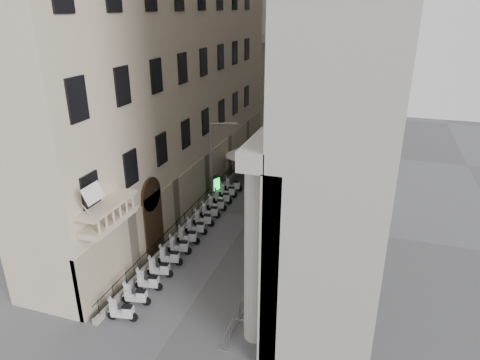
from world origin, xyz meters
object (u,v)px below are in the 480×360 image
Objects in this scene: scooter_0 at (124,320)px; security_tent at (247,149)px; street_lamp at (214,156)px; pedestrian_a at (261,175)px; info_kiosk at (216,186)px; pedestrian_b at (306,153)px.

security_tent reaches higher than scooter_0.
street_lamp is 3.77× the size of pedestrian_a.
scooter_0 is 21.58m from pedestrian_a.
info_kiosk is at bearing 59.54° from pedestrian_a.
street_lamp reaches higher than info_kiosk.
pedestrian_a is 1.02× the size of pedestrian_b.
scooter_0 is at bearing -108.55° from street_lamp.
pedestrian_b is (4.80, 6.99, -2.10)m from security_tent.
security_tent is (0.16, 22.65, 3.03)m from scooter_0.
scooter_0 is 17.11m from street_lamp.
pedestrian_a is at bearing 77.79° from info_kiosk.
pedestrian_b is (5.88, 13.07, -3.26)m from street_lamp.
security_tent is 2.21× the size of info_kiosk.
street_lamp is at bearing -100.08° from security_tent.
security_tent reaches higher than pedestrian_b.
street_lamp is (-0.92, 16.57, 4.19)m from scooter_0.
security_tent is at bearing -26.47° from pedestrian_a.
info_kiosk is (-1.31, -5.35, -2.01)m from security_tent.
info_kiosk is at bearing -6.38° from scooter_0.
pedestrian_a reaches higher than pedestrian_b.
street_lamp is (-1.08, -6.08, 1.17)m from security_tent.
pedestrian_a is 8.69m from pedestrian_b.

